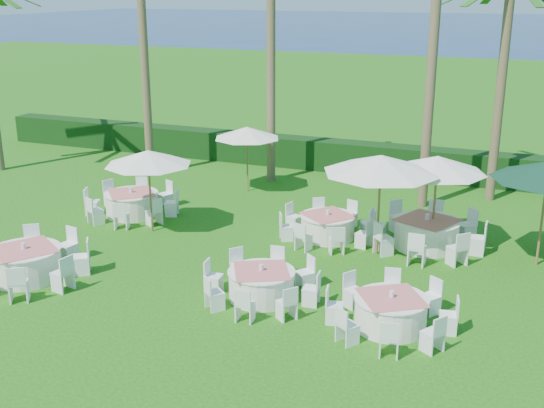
# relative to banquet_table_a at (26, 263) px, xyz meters

# --- Properties ---
(ground) EXTENTS (120.00, 120.00, 0.00)m
(ground) POSITION_rel_banquet_table_a_xyz_m (5.59, 1.18, -0.42)
(ground) COLOR #13590F
(ground) RESTS_ON ground
(hedge) EXTENTS (34.00, 1.00, 1.20)m
(hedge) POSITION_rel_banquet_table_a_xyz_m (5.59, 13.18, 0.18)
(hedge) COLOR black
(hedge) RESTS_ON ground
(ocean) EXTENTS (260.00, 260.00, 0.00)m
(ocean) POSITION_rel_banquet_table_a_xyz_m (5.59, 103.18, -0.42)
(ocean) COLOR #07134E
(ocean) RESTS_ON ground
(banquet_table_a) EXTENTS (3.18, 3.18, 0.96)m
(banquet_table_a) POSITION_rel_banquet_table_a_xyz_m (0.00, 0.00, 0.00)
(banquet_table_a) COLOR white
(banquet_table_a) RESTS_ON ground
(banquet_table_b) EXTENTS (2.83, 2.83, 0.87)m
(banquet_table_b) POSITION_rel_banquet_table_a_xyz_m (6.03, 1.12, -0.05)
(banquet_table_b) COLOR white
(banquet_table_b) RESTS_ON ground
(banquet_table_c) EXTENTS (2.85, 2.85, 0.87)m
(banquet_table_c) POSITION_rel_banquet_table_a_xyz_m (9.21, 0.81, -0.04)
(banquet_table_c) COLOR white
(banquet_table_c) RESTS_ON ground
(banquet_table_d) EXTENTS (2.98, 2.98, 0.92)m
(banquet_table_d) POSITION_rel_banquet_table_a_xyz_m (-0.25, 5.30, -0.02)
(banquet_table_d) COLOR white
(banquet_table_d) RESTS_ON ground
(banquet_table_e) EXTENTS (2.83, 2.83, 0.87)m
(banquet_table_e) POSITION_rel_banquet_table_a_xyz_m (6.29, 5.61, -0.04)
(banquet_table_e) COLOR white
(banquet_table_e) RESTS_ON ground
(banquet_table_f) EXTENTS (3.26, 3.26, 0.99)m
(banquet_table_f) POSITION_rel_banquet_table_a_xyz_m (9.12, 5.94, 0.01)
(banquet_table_f) COLOR white
(banquet_table_f) RESTS_ON ground
(umbrella_a) EXTENTS (2.60, 2.60, 2.52)m
(umbrella_a) POSITION_rel_banquet_table_a_xyz_m (1.15, 4.21, 1.88)
(umbrella_a) COLOR brown
(umbrella_a) RESTS_ON ground
(umbrella_b) EXTENTS (3.16, 3.16, 2.83)m
(umbrella_b) POSITION_rel_banquet_table_a_xyz_m (7.94, 4.92, 2.16)
(umbrella_b) COLOR brown
(umbrella_b) RESTS_ON ground
(umbrella_c) EXTENTS (2.38, 2.38, 2.37)m
(umbrella_c) POSITION_rel_banquet_table_a_xyz_m (2.16, 9.17, 1.74)
(umbrella_c) COLOR brown
(umbrella_c) RESTS_ON ground
(umbrella_d) EXTENTS (2.74, 2.74, 2.66)m
(umbrella_d) POSITION_rel_banquet_table_a_xyz_m (9.26, 6.07, 2.01)
(umbrella_d) COLOR brown
(umbrella_d) RESTS_ON ground
(palm_a) EXTENTS (4.14, 4.40, 10.29)m
(palm_a) POSITION_rel_banquet_table_a_xyz_m (-2.34, 9.89, 5.20)
(palm_a) COLOR brown
(palm_a) RESTS_ON ground
(palm_b) EXTENTS (4.22, 4.38, 9.81)m
(palm_b) POSITION_rel_banquet_table_a_xyz_m (2.43, 10.79, 4.95)
(palm_b) COLOR brown
(palm_b) RESTS_ON ground
(palm_c) EXTENTS (4.40, 3.98, 12.13)m
(palm_c) POSITION_rel_banquet_table_a_xyz_m (8.37, 9.74, 6.14)
(palm_c) COLOR brown
(palm_c) RESTS_ON ground
(palm_d) EXTENTS (4.41, 4.07, 7.51)m
(palm_d) POSITION_rel_banquet_table_a_xyz_m (10.44, 11.36, 3.77)
(palm_d) COLOR brown
(palm_d) RESTS_ON ground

